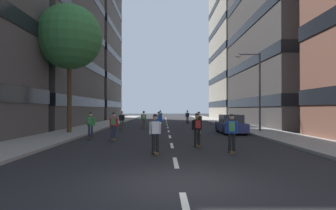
{
  "coord_description": "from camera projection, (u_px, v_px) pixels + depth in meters",
  "views": [
    {
      "loc": [
        -0.45,
        -7.89,
        2.01
      ],
      "look_at": [
        0.0,
        21.72,
        2.38
      ],
      "focal_mm": 31.21,
      "sensor_mm": 36.0,
      "label": 1
    }
  ],
  "objects": [
    {
      "name": "skater_5",
      "position": [
        155.0,
        132.0,
        12.91
      ],
      "size": [
        0.56,
        0.92,
        1.78
      ],
      "color": "brown",
      "rests_on": "ground_plane"
    },
    {
      "name": "skater_7",
      "position": [
        160.0,
        116.0,
        39.92
      ],
      "size": [
        0.56,
        0.92,
        1.78
      ],
      "color": "brown",
      "rests_on": "ground_plane"
    },
    {
      "name": "skater_4",
      "position": [
        232.0,
        131.0,
        13.13
      ],
      "size": [
        0.56,
        0.92,
        1.78
      ],
      "color": "brown",
      "rests_on": "ground_plane"
    },
    {
      "name": "skater_10",
      "position": [
        122.0,
        119.0,
        27.57
      ],
      "size": [
        0.57,
        0.92,
        1.78
      ],
      "color": "brown",
      "rests_on": "ground_plane"
    },
    {
      "name": "skater_0",
      "position": [
        187.0,
        116.0,
        40.01
      ],
      "size": [
        0.56,
        0.92,
        1.78
      ],
      "color": "brown",
      "rests_on": "ground_plane"
    },
    {
      "name": "sidewalk_left",
      "position": [
        107.0,
        123.0,
        38.75
      ],
      "size": [
        3.44,
        75.81,
        0.14
      ],
      "primitive_type": "cube",
      "color": "gray",
      "rests_on": "ground_plane"
    },
    {
      "name": "parked_car_near",
      "position": [
        231.0,
        125.0,
        23.58
      ],
      "size": [
        1.82,
        4.4,
        1.52
      ],
      "color": "navy",
      "rests_on": "ground_plane"
    },
    {
      "name": "building_right_far",
      "position": [
        261.0,
        31.0,
        56.03
      ],
      "size": [
        17.45,
        18.07,
        33.58
      ],
      "color": "#BCB29E",
      "rests_on": "ground_plane"
    },
    {
      "name": "street_tree_near",
      "position": [
        70.0,
        37.0,
        23.14
      ],
      "size": [
        5.12,
        5.12,
        10.13
      ],
      "color": "#4C3823",
      "rests_on": "sidewalk_left"
    },
    {
      "name": "skater_3",
      "position": [
        199.0,
        121.0,
        23.16
      ],
      "size": [
        0.56,
        0.92,
        1.78
      ],
      "color": "brown",
      "rests_on": "ground_plane"
    },
    {
      "name": "skater_2",
      "position": [
        114.0,
        124.0,
        18.44
      ],
      "size": [
        0.53,
        0.9,
        1.78
      ],
      "color": "brown",
      "rests_on": "ground_plane"
    },
    {
      "name": "skater_8",
      "position": [
        91.0,
        124.0,
        19.42
      ],
      "size": [
        0.53,
        0.9,
        1.78
      ],
      "color": "brown",
      "rests_on": "ground_plane"
    },
    {
      "name": "building_right_mid",
      "position": [
        318.0,
        10.0,
        35.44
      ],
      "size": [
        17.45,
        20.69,
        27.72
      ],
      "color": "#4C4744",
      "rests_on": "ground_plane"
    },
    {
      "name": "skater_1",
      "position": [
        159.0,
        121.0,
        23.6
      ],
      "size": [
        0.53,
        0.9,
        1.78
      ],
      "color": "brown",
      "rests_on": "ground_plane"
    },
    {
      "name": "ground_plane",
      "position": [
        167.0,
        125.0,
        35.43
      ],
      "size": [
        165.39,
        165.39,
        0.0
      ],
      "primitive_type": "plane",
      "color": "black"
    },
    {
      "name": "skater_9",
      "position": [
        197.0,
        128.0,
        15.26
      ],
      "size": [
        0.55,
        0.92,
        1.78
      ],
      "color": "brown",
      "rests_on": "ground_plane"
    },
    {
      "name": "building_left_far",
      "position": [
        70.0,
        20.0,
        55.5
      ],
      "size": [
        17.45,
        16.62,
        37.58
      ],
      "color": "#4C4744",
      "rests_on": "ground_plane"
    },
    {
      "name": "lane_markings",
      "position": [
        167.0,
        125.0,
        35.86
      ],
      "size": [
        0.16,
        62.2,
        0.01
      ],
      "color": "silver",
      "rests_on": "ground_plane"
    },
    {
      "name": "skater_6",
      "position": [
        144.0,
        118.0,
        29.95
      ],
      "size": [
        0.55,
        0.92,
        1.78
      ],
      "color": "brown",
      "rests_on": "ground_plane"
    },
    {
      "name": "sidewalk_right",
      "position": [
        226.0,
        123.0,
        38.99
      ],
      "size": [
        3.44,
        75.81,
        0.14
      ],
      "primitive_type": "cube",
      "color": "gray",
      "rests_on": "ground_plane"
    },
    {
      "name": "streetlamp_right",
      "position": [
        255.0,
        83.0,
        24.28
      ],
      "size": [
        2.13,
        0.3,
        6.5
      ],
      "color": "#3F3F44",
      "rests_on": "sidewalk_right"
    }
  ]
}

